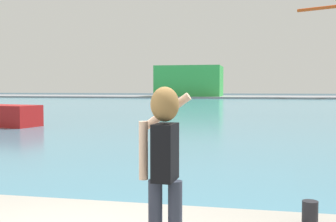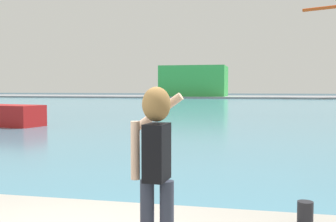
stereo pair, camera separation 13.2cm
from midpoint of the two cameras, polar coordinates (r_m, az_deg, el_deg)
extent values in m
plane|color=#334751|center=(54.03, 10.41, 0.71)|extent=(220.00, 220.00, 0.00)
cube|color=teal|center=(56.03, 10.49, 0.81)|extent=(140.00, 100.00, 0.02)
cube|color=gray|center=(95.99, 11.37, 1.89)|extent=(140.00, 20.00, 0.36)
cylinder|color=#2D3342|center=(4.28, -1.94, -14.75)|extent=(0.14, 0.14, 0.82)
cylinder|color=#2D3342|center=(4.24, 0.77, -14.94)|extent=(0.14, 0.14, 0.82)
cube|color=black|center=(4.10, -0.60, -5.64)|extent=(0.22, 0.35, 0.56)
sphere|color=#E0B293|center=(4.05, -0.60, 0.80)|extent=(0.22, 0.22, 0.22)
ellipsoid|color=olive|center=(4.03, -0.66, 0.93)|extent=(0.28, 0.26, 0.34)
cylinder|color=#E0B293|center=(4.15, -3.57, -5.39)|extent=(0.09, 0.09, 0.58)
cylinder|color=#E0B293|center=(4.28, -0.40, -0.14)|extent=(0.53, 0.11, 0.40)
cube|color=black|center=(4.39, 0.04, 2.16)|extent=(0.02, 0.07, 0.14)
cylinder|color=black|center=(5.67, 18.90, -13.12)|extent=(0.20, 0.20, 0.31)
cube|color=green|center=(95.01, 3.66, 4.09)|extent=(14.42, 10.64, 6.77)
cylinder|color=#D84C19|center=(95.38, 21.17, 13.06)|extent=(10.23, 5.22, 0.70)
camera|label=1|loc=(0.07, -89.64, 0.02)|focal=44.59mm
camera|label=2|loc=(0.07, 90.36, -0.02)|focal=44.59mm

